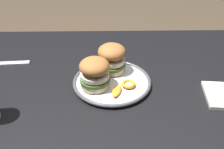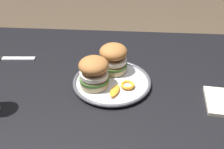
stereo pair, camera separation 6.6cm
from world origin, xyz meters
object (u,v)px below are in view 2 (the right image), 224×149
sandwich_half_left (94,72)px  table_knife (3,59)px  dinner_plate (112,82)px  sandwich_half_right (113,58)px  dining_table (124,105)px

sandwich_half_left → table_knife: sandwich_half_left is taller
table_knife → dinner_plate: bearing=-16.8°
dinner_plate → sandwich_half_left: sandwich_half_left is taller
sandwich_half_left → sandwich_half_right: (0.06, 0.09, 0.00)m
dining_table → table_knife: (-0.49, 0.12, 0.11)m
dining_table → dinner_plate: (-0.04, -0.02, 0.11)m
sandwich_half_right → table_knife: size_ratio=0.62×
sandwich_half_right → sandwich_half_left: bearing=-121.5°
dinner_plate → table_knife: size_ratio=1.21×
dining_table → sandwich_half_left: sandwich_half_left is taller
sandwich_half_left → sandwich_half_right: bearing=58.5°
dinner_plate → sandwich_half_right: (0.00, 0.06, 0.06)m
dinner_plate → table_knife: (-0.44, 0.13, -0.01)m
table_knife → sandwich_half_right: bearing=-9.1°
dining_table → sandwich_half_right: size_ratio=10.11×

